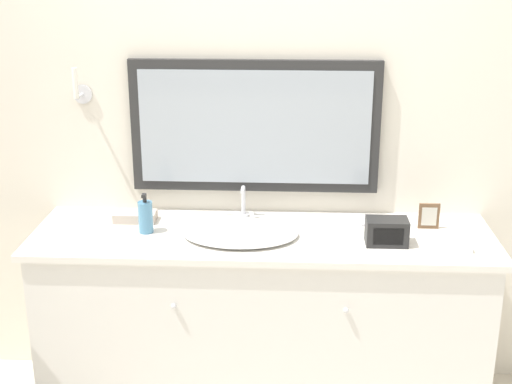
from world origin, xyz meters
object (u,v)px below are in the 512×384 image
(sink_basin, at_px, (241,232))
(picture_frame, at_px, (429,216))
(soap_bottle, at_px, (146,217))
(appliance_box, at_px, (387,232))

(sink_basin, bearing_deg, picture_frame, 8.50)
(soap_bottle, bearing_deg, appliance_box, -4.41)
(sink_basin, distance_m, picture_frame, 0.87)
(picture_frame, bearing_deg, soap_bottle, -175.05)
(soap_bottle, distance_m, appliance_box, 1.08)
(sink_basin, xyz_separation_m, appliance_box, (0.64, -0.07, 0.04))
(sink_basin, distance_m, appliance_box, 0.65)
(soap_bottle, bearing_deg, sink_basin, -2.22)
(soap_bottle, xyz_separation_m, picture_frame, (1.29, 0.11, -0.02))
(sink_basin, height_order, soap_bottle, soap_bottle)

